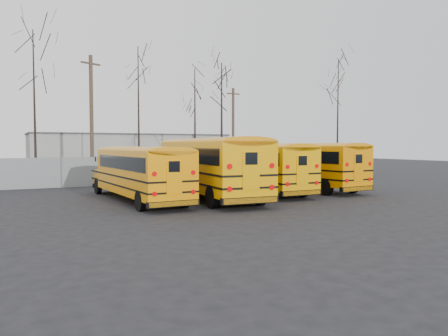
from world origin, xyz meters
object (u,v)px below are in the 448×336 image
bus_b (208,162)px  utility_pole_right (233,130)px  bus_d (299,162)px  utility_pole_left (92,116)px  bus_a (139,169)px  bus_c (254,163)px

bus_b → utility_pole_right: 21.22m
utility_pole_right → bus_b: bearing=-128.3°
bus_d → utility_pole_left: bearing=119.4°
bus_a → utility_pole_right: bearing=47.7°
bus_b → bus_c: (3.61, 1.26, -0.18)m
bus_b → bus_c: size_ratio=1.11×
bus_c → bus_d: (3.57, 0.29, 0.03)m
bus_b → utility_pole_right: size_ratio=1.38×
bus_d → utility_pole_left: utility_pole_left is taller
utility_pole_left → utility_pole_right: 14.28m
bus_a → utility_pole_right: 23.17m
bus_c → bus_b: bearing=-161.0°
bus_b → bus_d: 7.35m
bus_c → bus_d: bus_d is taller
bus_a → bus_b: size_ratio=0.86×
bus_c → utility_pole_left: (-6.62, 15.09, 3.53)m
bus_a → utility_pole_left: (0.63, 16.09, 3.62)m
utility_pole_left → utility_pole_right: utility_pole_left is taller
bus_d → utility_pole_left: size_ratio=1.06×
utility_pole_left → bus_d: bearing=-80.4°
bus_a → bus_d: size_ratio=0.93×
bus_c → utility_pole_left: bearing=113.5°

